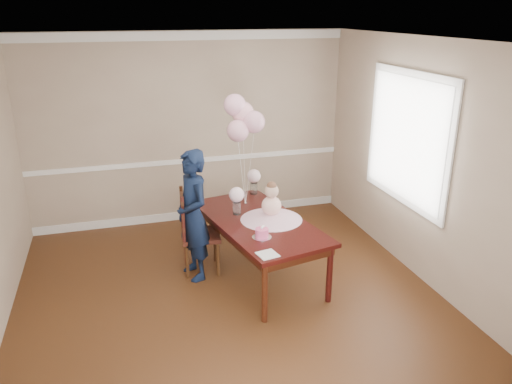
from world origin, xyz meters
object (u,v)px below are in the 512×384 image
object	(u,v)px
dining_chair_seat	(201,235)
dining_table_top	(259,222)
woman	(193,215)
birthday_cake	(262,233)

from	to	relation	value
dining_chair_seat	dining_table_top	bearing A→B (deg)	-21.06
woman	dining_chair_seat	bearing A→B (deg)	126.33
dining_table_top	birthday_cake	xyz separation A→B (m)	(-0.10, -0.45, 0.08)
birthday_cake	dining_chair_seat	size ratio (longest dim) A/B	0.32
birthday_cake	dining_chair_seat	xyz separation A→B (m)	(-0.52, 0.77, -0.31)
dining_table_top	dining_chair_seat	distance (m)	0.73
birthday_cake	woman	bearing A→B (deg)	134.00
birthday_cake	woman	world-z (taller)	woman
dining_table_top	woman	world-z (taller)	woman
dining_table_top	birthday_cake	size ratio (longest dim) A/B	13.33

